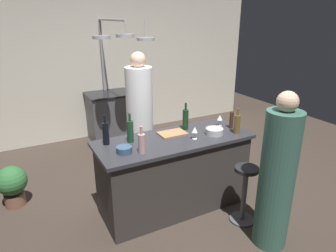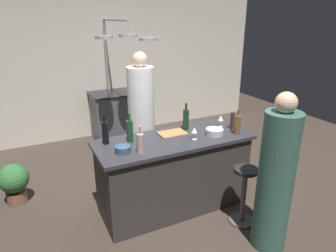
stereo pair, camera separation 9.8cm
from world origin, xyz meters
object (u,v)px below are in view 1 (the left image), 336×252
(wine_bottle_rose, at_px, (142,143))
(wine_glass_near_left_guest, at_px, (220,118))
(stove_range, at_px, (110,116))
(guest_right, at_px, (277,178))
(wine_bottle_red, at_px, (185,119))
(wine_bottle_green, at_px, (130,131))
(wine_bottle_dark, at_px, (106,133))
(bar_stool_right, at_px, (244,192))
(potted_plant, at_px, (12,184))
(mixing_bowl_steel, at_px, (214,131))
(mixing_bowl_blue, at_px, (124,150))
(wine_bottle_amber, at_px, (237,124))
(pepper_mill, at_px, (231,120))
(chef, at_px, (140,120))
(wine_glass_near_right_guest, at_px, (195,130))
(cutting_board, at_px, (172,133))

(wine_bottle_rose, bearing_deg, wine_glass_near_left_guest, 13.15)
(stove_range, relative_size, wine_bottle_rose, 3.09)
(guest_right, bearing_deg, wine_bottle_red, 104.17)
(wine_bottle_red, bearing_deg, wine_bottle_green, -175.44)
(wine_bottle_dark, relative_size, wine_bottle_green, 1.01)
(bar_stool_right, height_order, potted_plant, bar_stool_right)
(stove_range, distance_m, wine_bottle_green, 2.43)
(mixing_bowl_steel, bearing_deg, mixing_bowl_blue, 179.34)
(wine_bottle_green, distance_m, wine_bottle_amber, 1.25)
(wine_glass_near_left_guest, bearing_deg, potted_plant, 160.93)
(pepper_mill, height_order, wine_bottle_rose, wine_bottle_rose)
(stove_range, height_order, chef, chef)
(pepper_mill, relative_size, mixing_bowl_blue, 1.32)
(wine_glass_near_right_guest, bearing_deg, pepper_mill, 8.47)
(stove_range, height_order, wine_glass_near_right_guest, wine_glass_near_right_guest)
(wine_glass_near_left_guest, bearing_deg, guest_right, -96.93)
(wine_bottle_dark, relative_size, wine_glass_near_right_guest, 2.27)
(mixing_bowl_blue, bearing_deg, wine_glass_near_right_guest, -1.76)
(potted_plant, distance_m, wine_glass_near_right_guest, 2.30)
(wine_bottle_amber, bearing_deg, wine_bottle_rose, 179.19)
(wine_bottle_rose, bearing_deg, wine_bottle_amber, -0.81)
(stove_range, relative_size, cutting_board, 2.78)
(wine_bottle_red, bearing_deg, mixing_bowl_blue, -161.87)
(guest_right, relative_size, wine_bottle_dark, 4.83)
(cutting_board, relative_size, wine_bottle_rose, 1.11)
(pepper_mill, bearing_deg, guest_right, -102.43)
(wine_glass_near_left_guest, bearing_deg, cutting_board, 176.88)
(potted_plant, bearing_deg, guest_right, -40.20)
(bar_stool_right, bearing_deg, wine_bottle_red, 109.51)
(wine_bottle_red, bearing_deg, wine_bottle_dark, 179.83)
(wine_bottle_dark, bearing_deg, mixing_bowl_blue, -72.24)
(potted_plant, xyz_separation_m, cutting_board, (1.77, -0.80, 0.61))
(stove_range, xyz_separation_m, wine_bottle_rose, (-0.48, -2.64, 0.56))
(potted_plant, distance_m, wine_bottle_amber, 2.80)
(wine_bottle_amber, height_order, wine_glass_near_right_guest, wine_bottle_amber)
(wine_bottle_green, xyz_separation_m, wine_bottle_amber, (1.21, -0.34, -0.01))
(cutting_board, xyz_separation_m, wine_bottle_green, (-0.52, 0.01, 0.12))
(wine_bottle_red, distance_m, wine_bottle_rose, 0.83)
(potted_plant, relative_size, mixing_bowl_steel, 2.52)
(chef, height_order, wine_bottle_rose, chef)
(wine_bottle_rose, bearing_deg, stove_range, 79.73)
(wine_bottle_dark, height_order, wine_glass_near_right_guest, wine_bottle_dark)
(stove_range, relative_size, bar_stool_right, 1.31)
(bar_stool_right, bearing_deg, potted_plant, 145.83)
(wine_bottle_red, bearing_deg, potted_plant, 159.77)
(wine_glass_near_right_guest, bearing_deg, wine_bottle_rose, -174.75)
(wine_bottle_green, distance_m, wine_glass_near_left_guest, 1.18)
(wine_bottle_dark, distance_m, wine_glass_near_right_guest, 0.98)
(stove_range, relative_size, wine_bottle_green, 2.70)
(wine_bottle_dark, distance_m, mixing_bowl_blue, 0.33)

